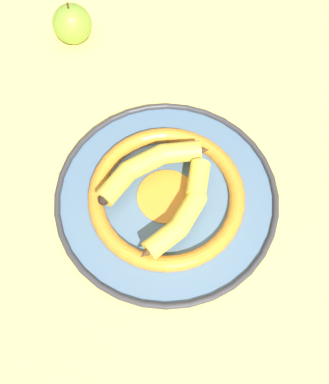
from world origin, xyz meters
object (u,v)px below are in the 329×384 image
decorative_bowl (164,197)px  apple (72,24)px  banana_b (150,165)px  banana_a (183,213)px

decorative_bowl → apple: bearing=-175.5°
decorative_bowl → banana_b: 0.06m
decorative_bowl → apple: apple is taller
banana_b → apple: 0.36m
apple → banana_b: bearing=4.0°
banana_b → apple: size_ratio=2.29×
banana_a → apple: size_ratio=1.85×
banana_a → decorative_bowl: bearing=64.5°
banana_b → apple: bearing=-93.9°
decorative_bowl → banana_b: (-0.05, -0.01, 0.03)m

